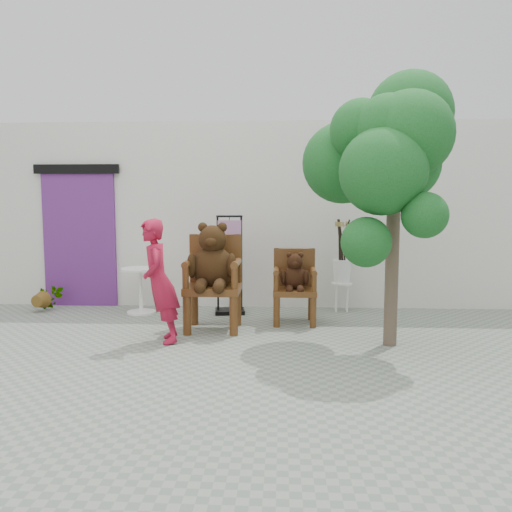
% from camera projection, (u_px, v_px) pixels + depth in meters
% --- Properties ---
extents(ground_plane, '(60.00, 60.00, 0.00)m').
position_uv_depth(ground_plane, '(252.00, 354.00, 5.63)').
color(ground_plane, gray).
rests_on(ground_plane, ground).
extents(back_wall, '(9.00, 1.00, 3.00)m').
position_uv_depth(back_wall, '(263.00, 215.00, 8.55)').
color(back_wall, silver).
rests_on(back_wall, ground).
extents(doorway, '(1.40, 0.11, 2.33)m').
position_uv_depth(doorway, '(80.00, 236.00, 8.22)').
color(doorway, '#5E2672').
rests_on(doorway, ground).
extents(chair_big, '(0.73, 0.76, 1.45)m').
position_uv_depth(chair_big, '(213.00, 268.00, 6.66)').
color(chair_big, '#47270F').
rests_on(chair_big, ground).
extents(chair_small, '(0.60, 0.55, 1.05)m').
position_uv_depth(chair_small, '(295.00, 280.00, 7.05)').
color(chair_small, '#47270F').
rests_on(chair_small, ground).
extents(person, '(0.49, 0.62, 1.51)m').
position_uv_depth(person, '(160.00, 282.00, 6.04)').
color(person, '#A61431').
rests_on(person, ground).
extents(cafe_table, '(0.60, 0.60, 0.70)m').
position_uv_depth(cafe_table, '(141.00, 285.00, 7.70)').
color(cafe_table, white).
rests_on(cafe_table, ground).
extents(display_stand, '(0.49, 0.41, 1.51)m').
position_uv_depth(display_stand, '(230.00, 276.00, 7.67)').
color(display_stand, black).
rests_on(display_stand, ground).
extents(stool_bucket, '(0.32, 0.32, 1.45)m').
position_uv_depth(stool_bucket, '(342.00, 271.00, 7.82)').
color(stool_bucket, white).
rests_on(stool_bucket, ground).
extents(tree, '(1.72, 1.88, 3.23)m').
position_uv_depth(tree, '(385.00, 150.00, 5.74)').
color(tree, '#46372A').
rests_on(tree, ground).
extents(potted_plant, '(0.45, 0.41, 0.46)m').
position_uv_depth(potted_plant, '(46.00, 296.00, 7.90)').
color(potted_plant, '#113F1B').
rests_on(potted_plant, ground).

